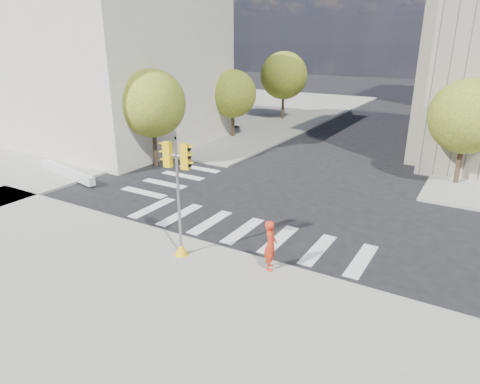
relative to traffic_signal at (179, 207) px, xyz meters
The scene contains 12 objects.
ground 5.93m from the traffic_signal, 80.42° to the left, with size 160.00×160.00×0.00m, color black.
sidewalk_near 6.02m from the traffic_signal, 80.64° to the right, with size 30.00×14.00×0.15m, color gray.
sidewalk_far_left 36.83m from the traffic_signal, 121.26° to the left, with size 28.00×40.00×0.15m, color gray.
classical_building 23.72m from the traffic_signal, 144.85° to the left, with size 19.00×15.00×12.70m.
tree_lw_near 13.60m from the traffic_signal, 135.44° to the left, with size 4.40×4.40×6.41m.
tree_lw_mid 21.73m from the traffic_signal, 116.25° to the left, with size 4.00×4.00×5.77m.
tree_lw_far 31.05m from the traffic_signal, 108.03° to the left, with size 4.80×4.80×6.95m.
tree_re_near 17.68m from the traffic_signal, 61.40° to the left, with size 4.20×4.20×6.16m.
tree_re_mid 28.78m from the traffic_signal, 72.94° to the left, with size 4.60×4.60×6.66m.
traffic_signal is the anchor object (origin of this frame).
photographer 3.76m from the traffic_signal, 13.41° to the left, with size 0.70×0.46×1.93m, color red.
planter_wall 13.37m from the traffic_signal, 160.18° to the left, with size 6.00×0.40×0.50m, color silver.
Camera 1 is at (8.79, -17.21, 8.27)m, focal length 32.00 mm.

